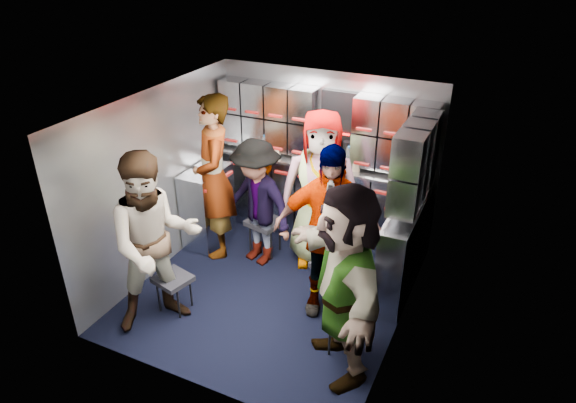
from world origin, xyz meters
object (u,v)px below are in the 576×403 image
at_px(attendant_arc_a, 155,243).
at_px(attendant_arc_c, 320,190).
at_px(attendant_arc_b, 257,203).
at_px(jump_seat_center, 324,225).
at_px(attendant_arc_e, 344,283).
at_px(attendant_arc_d, 328,232).
at_px(jump_seat_near_left, 173,281).
at_px(jump_seat_mid_left, 265,224).
at_px(attendant_standing, 214,178).
at_px(jump_seat_mid_right, 332,267).
at_px(jump_seat_near_right, 348,321).

xyz_separation_m(attendant_arc_a, attendant_arc_c, (1.00, 1.68, 0.01)).
bearing_deg(attendant_arc_b, jump_seat_center, 53.60).
distance_m(attendant_arc_b, attendant_arc_e, 1.90).
bearing_deg(attendant_arc_e, attendant_arc_a, -123.13).
distance_m(jump_seat_center, attendant_arc_d, 1.19).
xyz_separation_m(attendant_arc_c, attendant_arc_d, (0.41, -0.80, -0.01)).
relative_size(jump_seat_near_left, attendant_arc_d, 0.22).
distance_m(attendant_arc_a, attendant_arc_d, 1.66).
height_order(jump_seat_mid_left, attendant_standing, attendant_standing).
distance_m(jump_seat_center, attendant_standing, 1.44).
height_order(attendant_arc_c, attendant_arc_e, attendant_arc_c).
height_order(jump_seat_mid_right, attendant_arc_d, attendant_arc_d).
bearing_deg(attendant_arc_b, jump_seat_near_right, -18.47).
bearing_deg(attendant_arc_e, jump_seat_near_left, -128.74).
bearing_deg(jump_seat_near_right, jump_seat_mid_right, 120.97).
height_order(jump_seat_near_left, jump_seat_center, jump_seat_center).
relative_size(jump_seat_mid_right, attendant_arc_b, 0.31).
relative_size(jump_seat_near_left, attendant_arc_e, 0.22).
distance_m(jump_seat_mid_left, attendant_arc_a, 1.66).
xyz_separation_m(jump_seat_center, attendant_arc_d, (0.41, -0.98, 0.55)).
distance_m(jump_seat_near_left, attendant_arc_d, 1.67).
height_order(jump_seat_near_left, attendant_standing, attendant_standing).
relative_size(attendant_arc_a, attendant_arc_b, 1.19).
bearing_deg(jump_seat_mid_right, attendant_standing, 170.05).
relative_size(attendant_standing, attendant_arc_d, 1.08).
bearing_deg(attendant_standing, attendant_arc_d, 37.53).
bearing_deg(attendant_arc_d, attendant_arc_b, 139.91).
xyz_separation_m(jump_seat_near_left, attendant_arc_b, (0.36, 1.18, 0.42)).
distance_m(jump_seat_mid_right, attendant_arc_e, 1.12).
xyz_separation_m(jump_seat_mid_right, attendant_arc_d, (0.00, -0.18, 0.53)).
relative_size(jump_seat_mid_left, jump_seat_center, 1.07).
distance_m(jump_seat_mid_left, jump_seat_mid_right, 1.15).
xyz_separation_m(jump_seat_mid_left, jump_seat_near_right, (1.47, -1.18, -0.03)).
xyz_separation_m(jump_seat_near_right, attendant_arc_d, (-0.42, 0.53, 0.55)).
relative_size(attendant_standing, attendant_arc_b, 1.29).
bearing_deg(jump_seat_mid_left, attendant_arc_c, 12.33).
height_order(jump_seat_mid_right, attendant_arc_a, attendant_arc_a).
bearing_deg(jump_seat_mid_right, attendant_arc_d, -90.00).
distance_m(jump_seat_mid_right, attendant_arc_c, 0.92).
height_order(attendant_standing, attendant_arc_a, attendant_standing).
xyz_separation_m(jump_seat_near_right, attendant_arc_a, (-1.83, -0.35, 0.55)).
bearing_deg(jump_seat_near_right, attendant_arc_e, -90.00).
bearing_deg(attendant_arc_e, attendant_arc_b, -167.25).
relative_size(jump_seat_near_left, jump_seat_mid_right, 0.86).
distance_m(attendant_arc_c, attendant_arc_e, 1.72).
xyz_separation_m(jump_seat_mid_left, attendant_standing, (-0.55, -0.20, 0.59)).
bearing_deg(attendant_arc_b, jump_seat_mid_left, 105.79).
relative_size(jump_seat_near_left, attendant_arc_b, 0.26).
xyz_separation_m(jump_seat_near_left, attendant_standing, (-0.19, 1.16, 0.63)).
distance_m(attendant_arc_b, attendant_arc_d, 1.16).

